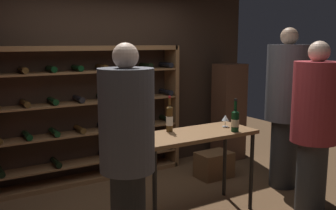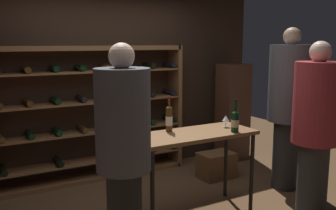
{
  "view_description": "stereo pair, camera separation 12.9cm",
  "coord_description": "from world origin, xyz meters",
  "px_view_note": "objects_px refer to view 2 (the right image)",
  "views": [
    {
      "loc": [
        -2.02,
        -3.35,
        1.86
      ],
      "look_at": [
        0.14,
        0.15,
        1.18
      ],
      "focal_mm": 40.51,
      "sensor_mm": 36.0,
      "label": 1
    },
    {
      "loc": [
        -1.91,
        -3.42,
        1.86
      ],
      "look_at": [
        0.14,
        0.15,
        1.18
      ],
      "focal_mm": 40.51,
      "sensor_mm": 36.0,
      "label": 2
    }
  ],
  "objects_px": {
    "wine_rack": "(94,113)",
    "wine_bottle_amber_reserve": "(235,121)",
    "person_guest_blue_shirt": "(316,122)",
    "wine_crate": "(216,165)",
    "wine_bottle_green_slim": "(169,118)",
    "display_cabinet": "(233,112)",
    "tasting_table": "(194,142)",
    "person_guest_khaki": "(123,144)",
    "wine_glass_stemmed_left": "(226,119)",
    "person_bystander_red_print": "(289,102)"
  },
  "relations": [
    {
      "from": "wine_rack",
      "to": "wine_bottle_amber_reserve",
      "type": "distance_m",
      "value": 2.03
    },
    {
      "from": "person_guest_blue_shirt",
      "to": "wine_bottle_amber_reserve",
      "type": "height_order",
      "value": "person_guest_blue_shirt"
    },
    {
      "from": "person_guest_blue_shirt",
      "to": "wine_crate",
      "type": "xyz_separation_m",
      "value": [
        -0.23,
        1.42,
        -0.85
      ]
    },
    {
      "from": "wine_crate",
      "to": "wine_bottle_green_slim",
      "type": "distance_m",
      "value": 1.55
    },
    {
      "from": "wine_bottle_green_slim",
      "to": "display_cabinet",
      "type": "bearing_deg",
      "value": 32.71
    },
    {
      "from": "wine_rack",
      "to": "wine_bottle_green_slim",
      "type": "height_order",
      "value": "wine_rack"
    },
    {
      "from": "tasting_table",
      "to": "display_cabinet",
      "type": "height_order",
      "value": "display_cabinet"
    },
    {
      "from": "wine_rack",
      "to": "display_cabinet",
      "type": "bearing_deg",
      "value": -6.11
    },
    {
      "from": "wine_rack",
      "to": "person_guest_khaki",
      "type": "distance_m",
      "value": 2.05
    },
    {
      "from": "tasting_table",
      "to": "wine_bottle_green_slim",
      "type": "relative_size",
      "value": 3.49
    },
    {
      "from": "person_guest_blue_shirt",
      "to": "wine_crate",
      "type": "relative_size",
      "value": 3.91
    },
    {
      "from": "wine_rack",
      "to": "wine_glass_stemmed_left",
      "type": "bearing_deg",
      "value": -57.13
    },
    {
      "from": "person_guest_khaki",
      "to": "wine_glass_stemmed_left",
      "type": "bearing_deg",
      "value": -167.34
    },
    {
      "from": "wine_bottle_green_slim",
      "to": "wine_rack",
      "type": "bearing_deg",
      "value": 103.76
    },
    {
      "from": "person_bystander_red_print",
      "to": "person_guest_khaki",
      "type": "height_order",
      "value": "person_bystander_red_print"
    },
    {
      "from": "tasting_table",
      "to": "person_bystander_red_print",
      "type": "height_order",
      "value": "person_bystander_red_print"
    },
    {
      "from": "wine_crate",
      "to": "wine_bottle_amber_reserve",
      "type": "height_order",
      "value": "wine_bottle_amber_reserve"
    },
    {
      "from": "display_cabinet",
      "to": "wine_bottle_green_slim",
      "type": "relative_size",
      "value": 3.99
    },
    {
      "from": "display_cabinet",
      "to": "person_guest_khaki",
      "type": "bearing_deg",
      "value": -146.13
    },
    {
      "from": "wine_rack",
      "to": "person_guest_khaki",
      "type": "relative_size",
      "value": 1.4
    },
    {
      "from": "wine_rack",
      "to": "tasting_table",
      "type": "bearing_deg",
      "value": -70.92
    },
    {
      "from": "person_guest_blue_shirt",
      "to": "wine_bottle_amber_reserve",
      "type": "distance_m",
      "value": 0.86
    },
    {
      "from": "wine_rack",
      "to": "person_guest_khaki",
      "type": "xyz_separation_m",
      "value": [
        -0.42,
        -2.0,
        0.11
      ]
    },
    {
      "from": "person_guest_khaki",
      "to": "wine_glass_stemmed_left",
      "type": "distance_m",
      "value": 1.5
    },
    {
      "from": "wine_rack",
      "to": "wine_bottle_green_slim",
      "type": "relative_size",
      "value": 6.78
    },
    {
      "from": "person_bystander_red_print",
      "to": "person_guest_blue_shirt",
      "type": "bearing_deg",
      "value": 31.23
    },
    {
      "from": "person_bystander_red_print",
      "to": "person_guest_khaki",
      "type": "distance_m",
      "value": 2.49
    },
    {
      "from": "tasting_table",
      "to": "display_cabinet",
      "type": "distance_m",
      "value": 2.14
    },
    {
      "from": "person_bystander_red_print",
      "to": "wine_bottle_amber_reserve",
      "type": "xyz_separation_m",
      "value": [
        -1.08,
        -0.26,
        -0.08
      ]
    },
    {
      "from": "display_cabinet",
      "to": "tasting_table",
      "type": "bearing_deg",
      "value": -140.35
    },
    {
      "from": "person_guest_blue_shirt",
      "to": "wine_bottle_amber_reserve",
      "type": "bearing_deg",
      "value": 13.9
    },
    {
      "from": "tasting_table",
      "to": "wine_crate",
      "type": "height_order",
      "value": "tasting_table"
    },
    {
      "from": "wine_bottle_amber_reserve",
      "to": "wine_glass_stemmed_left",
      "type": "height_order",
      "value": "wine_bottle_amber_reserve"
    },
    {
      "from": "person_guest_khaki",
      "to": "wine_glass_stemmed_left",
      "type": "height_order",
      "value": "person_guest_khaki"
    },
    {
      "from": "person_bystander_red_print",
      "to": "wine_crate",
      "type": "height_order",
      "value": "person_bystander_red_print"
    },
    {
      "from": "wine_rack",
      "to": "person_guest_khaki",
      "type": "bearing_deg",
      "value": -101.94
    },
    {
      "from": "wine_rack",
      "to": "display_cabinet",
      "type": "xyz_separation_m",
      "value": [
        2.2,
        -0.24,
        -0.15
      ]
    },
    {
      "from": "wine_bottle_amber_reserve",
      "to": "wine_bottle_green_slim",
      "type": "distance_m",
      "value": 0.7
    },
    {
      "from": "person_guest_khaki",
      "to": "wine_bottle_green_slim",
      "type": "height_order",
      "value": "person_guest_khaki"
    },
    {
      "from": "display_cabinet",
      "to": "wine_bottle_amber_reserve",
      "type": "xyz_separation_m",
      "value": [
        -1.26,
        -1.56,
        0.28
      ]
    },
    {
      "from": "person_bystander_red_print",
      "to": "wine_bottle_amber_reserve",
      "type": "bearing_deg",
      "value": -19.55
    },
    {
      "from": "tasting_table",
      "to": "person_guest_blue_shirt",
      "type": "relative_size",
      "value": 0.71
    },
    {
      "from": "wine_bottle_amber_reserve",
      "to": "wine_bottle_green_slim",
      "type": "xyz_separation_m",
      "value": [
        -0.6,
        0.37,
        0.02
      ]
    },
    {
      "from": "wine_rack",
      "to": "wine_bottle_green_slim",
      "type": "xyz_separation_m",
      "value": [
        0.35,
        -1.43,
        0.15
      ]
    },
    {
      "from": "wine_crate",
      "to": "person_guest_blue_shirt",
      "type": "bearing_deg",
      "value": -80.86
    },
    {
      "from": "wine_rack",
      "to": "person_guest_khaki",
      "type": "height_order",
      "value": "person_guest_khaki"
    },
    {
      "from": "person_bystander_red_print",
      "to": "wine_bottle_green_slim",
      "type": "xyz_separation_m",
      "value": [
        -1.67,
        0.11,
        -0.06
      ]
    },
    {
      "from": "display_cabinet",
      "to": "wine_bottle_amber_reserve",
      "type": "bearing_deg",
      "value": -128.89
    },
    {
      "from": "person_guest_khaki",
      "to": "wine_crate",
      "type": "xyz_separation_m",
      "value": [
        1.89,
        1.19,
        -0.85
      ]
    },
    {
      "from": "wine_rack",
      "to": "tasting_table",
      "type": "xyz_separation_m",
      "value": [
        0.55,
        -1.6,
        -0.1
      ]
    }
  ]
}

